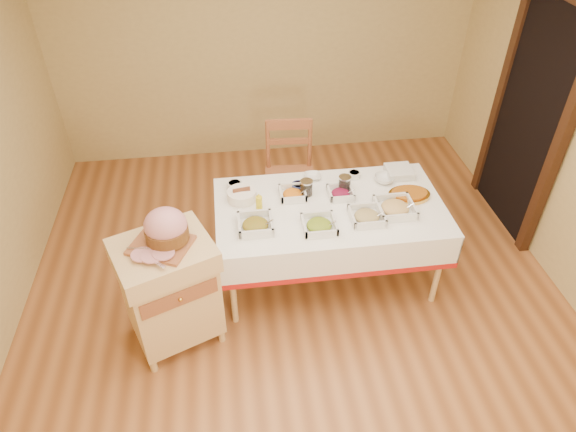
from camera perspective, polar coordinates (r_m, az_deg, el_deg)
The scene contains 23 objects.
room_shell at distance 3.49m, azimuth 1.27°, elevation 4.84°, with size 5.00×5.00×5.00m.
doorway at distance 5.08m, azimuth 25.33°, elevation 10.03°, with size 0.09×1.10×2.20m.
dining_table at distance 4.19m, azimuth 4.58°, elevation -0.62°, with size 1.82×1.02×0.76m.
butcher_cart at distance 3.83m, azimuth -13.01°, elevation -7.78°, with size 0.81×0.75×0.92m.
dining_chair at distance 4.85m, azimuth 0.22°, elevation 4.62°, with size 0.49×0.47×1.03m.
ham_on_board at distance 3.51m, azimuth -13.48°, elevation -1.50°, with size 0.41×0.39×0.27m.
serving_dish_a at distance 3.84m, azimuth -3.65°, elevation -0.95°, with size 0.27×0.26×0.11m.
serving_dish_b at distance 3.84m, azimuth 3.49°, elevation -1.00°, with size 0.25×0.25×0.10m.
serving_dish_c at distance 3.97m, azimuth 8.75°, elevation -0.01°, with size 0.25×0.25×0.10m.
serving_dish_d at distance 4.09m, azimuth 11.81°, elevation 0.91°, with size 0.29×0.29×0.11m.
serving_dish_e at distance 4.16m, azimuth 0.52°, elevation 2.50°, with size 0.22×0.21×0.10m.
serving_dish_f at distance 4.19m, azimuth 5.87°, elevation 2.55°, with size 0.21×0.20×0.10m.
small_bowl_left at distance 4.28m, azimuth -5.94°, elevation 3.44°, with size 0.13×0.13×0.06m.
small_bowl_mid at distance 4.25m, azimuth 1.20°, elevation 3.32°, with size 0.12×0.12×0.05m.
small_bowl_right at distance 4.42m, azimuth 7.36°, elevation 4.60°, with size 0.11×0.11×0.05m.
bowl_white_imported at distance 4.39m, azimuth 2.74°, elevation 4.41°, with size 0.14×0.14×0.03m, color silver.
bowl_small_imported at distance 4.41m, azimuth 10.66°, elevation 4.08°, with size 0.17×0.17×0.05m, color silver.
preserve_jar_left at distance 4.17m, azimuth 2.05°, elevation 3.09°, with size 0.11×0.11×0.13m.
preserve_jar_right at distance 4.24m, azimuth 6.29°, elevation 3.55°, with size 0.10×0.10×0.13m.
mustard_bottle at distance 4.00m, azimuth -3.24°, elevation 1.48°, with size 0.05×0.05×0.16m.
bread_basket at distance 4.13m, azimuth -5.16°, elevation 2.32°, with size 0.23×0.23×0.10m.
plate_stack at distance 4.52m, azimuth 12.23°, elevation 4.83°, with size 0.22×0.22×0.07m.
brass_platter at distance 4.28m, azimuth 13.31°, elevation 2.35°, with size 0.35×0.25×0.05m.
Camera 1 is at (-0.47, -2.87, 3.23)m, focal length 32.00 mm.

